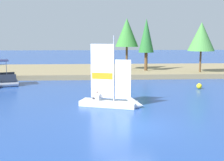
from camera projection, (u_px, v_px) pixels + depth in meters
name	position (u px, v px, depth m)	size (l,w,h in m)	color
ground_plane	(133.00, 127.00, 17.12)	(200.00, 200.00, 0.00)	#234793
shore_bank	(109.00, 71.00, 42.96)	(80.00, 14.64, 0.61)	#897A56
shoreline_tree_midleft	(127.00, 33.00, 40.97)	(3.17, 3.17, 7.02)	brown
shoreline_tree_centre	(146.00, 36.00, 39.74)	(2.04, 2.04, 6.92)	brown
shoreline_tree_midright	(201.00, 37.00, 37.92)	(3.41, 3.41, 6.35)	brown
sailboat	(119.00, 101.00, 22.06)	(4.91, 2.84, 5.65)	white
channel_buoy	(199.00, 86.00, 29.63)	(0.54, 0.54, 0.54)	yellow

